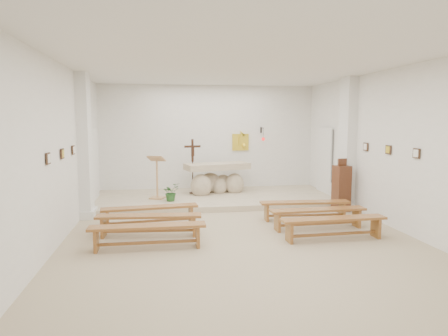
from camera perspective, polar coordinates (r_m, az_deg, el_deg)
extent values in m
cube|color=tan|center=(8.50, 1.89, -9.38)|extent=(7.00, 10.00, 0.00)
cube|color=white|center=(8.27, -22.56, 1.99)|extent=(0.02, 10.00, 3.50)
cube|color=white|center=(9.48, 23.16, 2.52)|extent=(0.02, 10.00, 3.50)
cube|color=white|center=(13.11, -2.18, 4.12)|extent=(7.00, 0.02, 3.50)
cube|color=silver|center=(8.23, 1.99, 14.63)|extent=(7.00, 10.00, 0.02)
cube|color=beige|center=(11.84, -1.29, -4.35)|extent=(6.98, 3.00, 0.15)
cube|color=white|center=(10.20, -19.28, 2.95)|extent=(0.26, 0.55, 3.50)
cube|color=white|center=(11.17, 17.20, 3.34)|extent=(0.26, 0.55, 3.50)
cube|color=yellow|center=(13.25, 2.36, 3.71)|extent=(0.55, 0.04, 0.55)
cube|color=black|center=(13.40, 5.32, 5.43)|extent=(0.04, 0.02, 0.20)
cylinder|color=black|center=(13.25, 5.48, 5.72)|extent=(0.02, 0.30, 0.02)
cylinder|color=black|center=(13.11, 5.63, 4.96)|extent=(0.01, 0.01, 0.34)
sphere|color=red|center=(13.12, 5.62, 4.13)|extent=(0.11, 0.11, 0.11)
cube|color=#412B1C|center=(7.50, -23.83, 1.25)|extent=(0.03, 0.20, 0.20)
cube|color=#412B1C|center=(8.46, -22.10, 1.91)|extent=(0.03, 0.20, 0.20)
cube|color=#412B1C|center=(9.44, -20.73, 2.43)|extent=(0.03, 0.20, 0.20)
cube|color=#412B1C|center=(8.80, 25.79, 1.90)|extent=(0.03, 0.20, 0.20)
cube|color=#412B1C|center=(9.64, 22.42, 2.44)|extent=(0.03, 0.20, 0.20)
cube|color=#412B1C|center=(10.51, 19.59, 2.88)|extent=(0.03, 0.20, 0.20)
cube|color=silver|center=(11.08, -18.64, -4.46)|extent=(0.10, 0.85, 0.52)
cube|color=silver|center=(11.99, 15.74, -3.51)|extent=(0.10, 0.85, 0.52)
ellipsoid|color=beige|center=(11.93, -3.29, -2.59)|extent=(0.63, 0.54, 0.72)
ellipsoid|color=beige|center=(12.37, 1.50, -2.33)|extent=(0.59, 0.50, 0.67)
ellipsoid|color=beige|center=(12.40, -1.99, -2.15)|extent=(0.67, 0.57, 0.63)
ellipsoid|color=beige|center=(12.53, -0.13, -2.30)|extent=(0.55, 0.47, 0.59)
ellipsoid|color=beige|center=(12.26, -0.66, -2.67)|extent=(0.46, 0.39, 0.55)
cube|color=beige|center=(12.21, -0.99, 0.25)|extent=(2.07, 1.20, 0.19)
cube|color=tan|center=(11.58, -9.48, -4.21)|extent=(0.50, 0.50, 0.04)
cylinder|color=tan|center=(11.49, -9.54, -1.65)|extent=(0.05, 0.05, 1.09)
cube|color=tan|center=(11.40, -9.64, 1.32)|extent=(0.55, 0.48, 0.18)
cube|color=white|center=(11.35, -9.73, 1.57)|extent=(0.46, 0.39, 0.14)
cylinder|color=#351C10|center=(12.27, -4.47, -3.55)|extent=(0.22, 0.22, 0.03)
cylinder|color=#351C10|center=(12.19, -4.49, -1.30)|extent=(0.03, 0.03, 1.00)
cube|color=#351C10|center=(12.11, -4.53, 2.53)|extent=(0.07, 0.06, 0.68)
cube|color=#351C10|center=(12.10, -4.54, 3.08)|extent=(0.50, 0.14, 0.06)
cube|color=#351C10|center=(12.08, -4.49, 2.39)|extent=(0.10, 0.05, 0.29)
imported|color=#245421|center=(11.14, -7.60, -3.43)|extent=(0.59, 0.59, 0.50)
cube|color=#542B18|center=(10.90, 16.41, -2.80)|extent=(0.41, 0.41, 1.20)
cube|color=#542B18|center=(10.81, 16.54, 0.79)|extent=(0.24, 0.08, 0.20)
cube|color=olive|center=(9.14, -10.52, -5.56)|extent=(2.16, 0.57, 0.05)
cube|color=olive|center=(9.17, -16.30, -7.12)|extent=(0.09, 0.32, 0.41)
cube|color=olive|center=(9.31, -4.78, -6.66)|extent=(0.09, 0.32, 0.41)
cube|color=olive|center=(9.22, -10.48, -7.45)|extent=(1.80, 0.25, 0.05)
cube|color=olive|center=(9.74, 11.48, -4.82)|extent=(2.16, 0.48, 0.05)
cube|color=olive|center=(9.56, 6.10, -6.31)|extent=(0.08, 0.31, 0.41)
cube|color=olive|center=(10.08, 16.52, -5.87)|extent=(0.08, 0.31, 0.41)
cube|color=olive|center=(9.80, 11.44, -6.61)|extent=(1.80, 0.18, 0.05)
cube|color=olive|center=(8.35, -10.67, -6.75)|extent=(2.16, 0.53, 0.05)
cube|color=olive|center=(8.57, -16.85, -8.12)|extent=(0.09, 0.32, 0.41)
cube|color=olive|center=(8.35, -4.26, -8.24)|extent=(0.09, 0.32, 0.41)
cube|color=olive|center=(8.43, -10.63, -8.81)|extent=(1.80, 0.22, 0.05)
cube|color=olive|center=(9.00, 13.29, -5.83)|extent=(2.15, 0.40, 0.05)
cube|color=olive|center=(8.72, 7.63, -7.62)|extent=(0.07, 0.31, 0.41)
cube|color=olive|center=(9.45, 18.42, -6.78)|extent=(0.07, 0.31, 0.41)
cube|color=olive|center=(9.07, 13.23, -7.75)|extent=(1.80, 0.11, 0.05)
cube|color=olive|center=(7.57, -10.86, -8.18)|extent=(2.14, 0.35, 0.05)
cube|color=olive|center=(7.72, -17.79, -9.81)|extent=(0.06, 0.31, 0.41)
cube|color=olive|center=(7.65, -3.78, -9.66)|extent=(0.06, 0.31, 0.41)
cube|color=olive|center=(7.65, -10.80, -10.44)|extent=(1.80, 0.07, 0.05)
cube|color=olive|center=(8.27, 15.42, -7.01)|extent=(2.15, 0.40, 0.05)
cube|color=olive|center=(7.98, 9.31, -9.04)|extent=(0.07, 0.31, 0.41)
cube|color=olive|center=(8.76, 20.86, -7.95)|extent=(0.07, 0.31, 0.41)
cube|color=olive|center=(8.35, 15.35, -9.09)|extent=(1.80, 0.11, 0.05)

